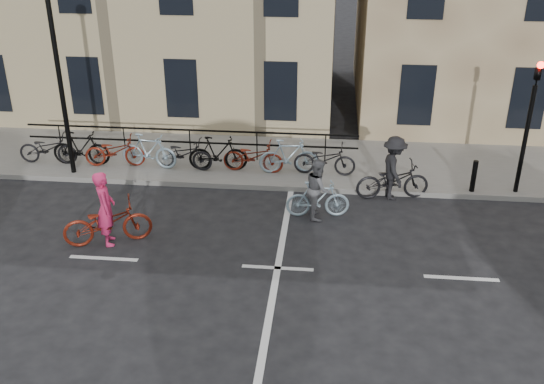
# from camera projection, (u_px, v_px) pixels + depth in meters

# --- Properties ---
(ground) EXTENTS (120.00, 120.00, 0.00)m
(ground) POSITION_uv_depth(u_px,v_px,m) (278.00, 268.00, 13.48)
(ground) COLOR black
(ground) RESTS_ON ground
(sidewalk) EXTENTS (46.00, 4.00, 0.15)m
(sidewalk) POSITION_uv_depth(u_px,v_px,m) (170.00, 157.00, 19.21)
(sidewalk) COLOR slate
(sidewalk) RESTS_ON ground
(traffic_light) EXTENTS (0.18, 0.30, 3.90)m
(traffic_light) POSITION_uv_depth(u_px,v_px,m) (531.00, 112.00, 15.75)
(traffic_light) COLOR black
(traffic_light) RESTS_ON sidewalk
(lamp_post) EXTENTS (0.36, 0.36, 5.28)m
(lamp_post) POSITION_uv_depth(u_px,v_px,m) (57.00, 60.00, 16.54)
(lamp_post) COLOR black
(lamp_post) RESTS_ON sidewalk
(bollard_east) EXTENTS (0.14, 0.14, 0.90)m
(bollard_east) POSITION_uv_depth(u_px,v_px,m) (474.00, 176.00, 16.58)
(bollard_east) COLOR black
(bollard_east) RESTS_ON sidewalk
(parked_bikes) EXTENTS (10.40, 1.23, 1.05)m
(parked_bikes) POSITION_uv_depth(u_px,v_px,m) (184.00, 153.00, 18.04)
(parked_bikes) COLOR black
(parked_bikes) RESTS_ON sidewalk
(cyclist_pink) EXTENTS (2.18, 1.41, 1.83)m
(cyclist_pink) POSITION_uv_depth(u_px,v_px,m) (107.00, 219.00, 14.24)
(cyclist_pink) COLOR maroon
(cyclist_pink) RESTS_ON ground
(cyclist_grey) EXTENTS (1.68, 0.84, 1.59)m
(cyclist_grey) POSITION_uv_depth(u_px,v_px,m) (318.00, 194.00, 15.46)
(cyclist_grey) COLOR #90ABBC
(cyclist_grey) RESTS_ON ground
(cyclist_dark) EXTENTS (2.09, 1.25, 1.78)m
(cyclist_dark) POSITION_uv_depth(u_px,v_px,m) (393.00, 175.00, 16.43)
(cyclist_dark) COLOR black
(cyclist_dark) RESTS_ON ground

